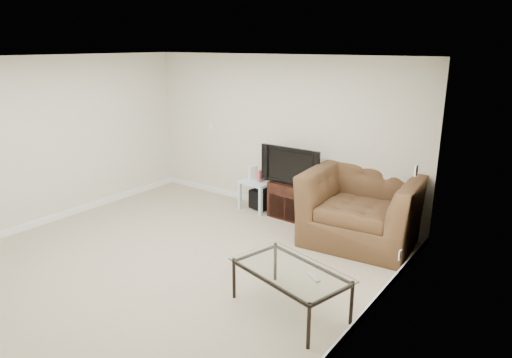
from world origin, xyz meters
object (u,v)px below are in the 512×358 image
Objects in this scene: television at (293,165)px; subwoofer at (261,199)px; tv_stand at (293,200)px; coffee_table at (290,290)px; side_table at (259,195)px; recliner at (363,196)px.

subwoofer is (-0.62, 0.05, -0.69)m from television.
tv_stand reaches higher than coffee_table.
television is at bearing 120.78° from coffee_table.
television is 0.90m from side_table.
television is (-0.00, -0.03, 0.58)m from tv_stand.
side_table is at bearing 178.01° from television.
subwoofer is at bearing 176.33° from television.
recliner is 2.11m from coffee_table.
tv_stand is at bearing 87.46° from television.
television is 1.85× the size of side_table.
tv_stand is 0.64m from subwoofer.
recliner is at bearing -8.70° from television.
coffee_table is (1.97, -2.31, 0.06)m from subwoofer.
subwoofer is at bearing 27.45° from side_table.
side_table is 0.08m from subwoofer.
coffee_table is (1.35, -2.30, -0.05)m from tv_stand.
subwoofer is 3.04m from coffee_table.
tv_stand is 2.66m from coffee_table.
recliner reaches higher than television.
tv_stand is at bearing 164.49° from recliner.
recliner is (1.24, -0.23, 0.38)m from tv_stand.
side_table is 0.43× the size of coffee_table.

